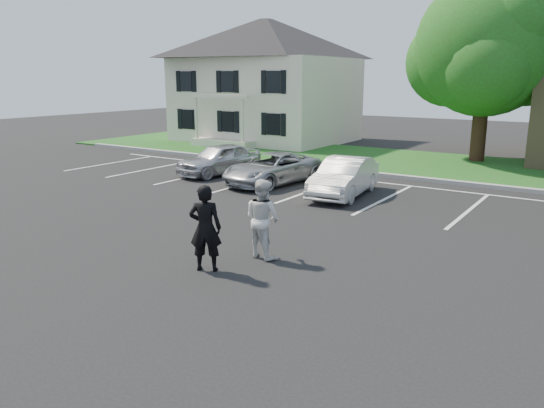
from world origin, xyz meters
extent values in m
plane|color=black|center=(0.00, 0.00, 0.00)|extent=(90.00, 90.00, 0.00)
cube|color=gray|center=(0.00, 12.00, 0.07)|extent=(40.00, 0.30, 0.15)
cube|color=#0F4211|center=(0.00, 16.00, 0.04)|extent=(44.00, 8.00, 0.08)
cube|color=silver|center=(-14.00, 8.00, 0.01)|extent=(0.12, 5.20, 0.01)
cube|color=silver|center=(-11.20, 8.00, 0.01)|extent=(0.12, 5.20, 0.01)
cube|color=silver|center=(-8.40, 8.00, 0.01)|extent=(0.12, 5.20, 0.01)
cube|color=silver|center=(-5.60, 8.00, 0.01)|extent=(0.12, 5.20, 0.01)
cube|color=silver|center=(-2.80, 8.00, 0.01)|extent=(0.12, 5.20, 0.01)
cube|color=silver|center=(0.00, 8.00, 0.01)|extent=(0.12, 5.20, 0.01)
cube|color=silver|center=(2.80, 8.00, 0.01)|extent=(0.12, 5.20, 0.01)
cube|color=silver|center=(1.40, 10.70, 0.01)|extent=(34.00, 0.12, 0.01)
cube|color=beige|center=(-13.00, 20.00, 2.60)|extent=(10.00, 8.00, 5.20)
pyramid|color=black|center=(-13.00, 20.00, 6.40)|extent=(10.30, 8.24, 2.40)
cube|color=beige|center=(-13.00, 15.70, 0.25)|extent=(4.00, 1.60, 0.50)
cylinder|color=beige|center=(-14.70, 15.10, 1.35)|extent=(0.18, 0.18, 2.70)
cylinder|color=beige|center=(-11.30, 15.10, 1.35)|extent=(0.18, 0.18, 2.70)
cube|color=beige|center=(-13.00, 15.10, 3.00)|extent=(4.20, 0.25, 0.20)
cube|color=black|center=(-13.00, 15.98, 1.50)|extent=(0.90, 0.06, 1.20)
cube|color=black|center=(-13.00, 15.98, 3.80)|extent=(0.90, 0.06, 1.20)
cube|color=black|center=(-13.65, 15.98, 1.50)|extent=(0.32, 0.05, 1.25)
cube|color=black|center=(-12.35, 15.98, 1.50)|extent=(0.32, 0.05, 1.25)
cylinder|color=black|center=(0.67, 18.23, 1.60)|extent=(0.70, 0.70, 3.20)
sphere|color=#274F15|center=(0.67, 18.23, 5.50)|extent=(6.60, 6.60, 6.60)
sphere|color=#274F15|center=(2.27, 18.93, 5.00)|extent=(4.60, 4.60, 4.60)
sphere|color=#274F15|center=(-1.03, 18.63, 4.80)|extent=(4.40, 4.40, 4.40)
sphere|color=#274F15|center=(1.07, 16.73, 4.60)|extent=(4.00, 4.00, 4.00)
sphere|color=#274F15|center=(0.07, 19.83, 5.80)|extent=(4.20, 4.20, 4.20)
sphere|color=#274F15|center=(1.87, 17.33, 6.40)|extent=(3.80, 3.80, 3.80)
imported|color=black|center=(-0.67, -0.57, 0.95)|extent=(0.83, 0.74, 1.90)
imported|color=silver|center=(-0.15, 0.83, 0.92)|extent=(1.01, 0.85, 1.85)
imported|color=silver|center=(-7.71, 8.60, 0.67)|extent=(2.27, 4.13, 1.33)
imported|color=#9FA1A6|center=(-4.71, 8.18, 0.60)|extent=(2.64, 4.60, 1.21)
imported|color=silver|center=(-1.44, 7.77, 0.66)|extent=(1.89, 4.17, 1.33)
camera|label=1|loc=(6.51, -8.86, 4.10)|focal=35.00mm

